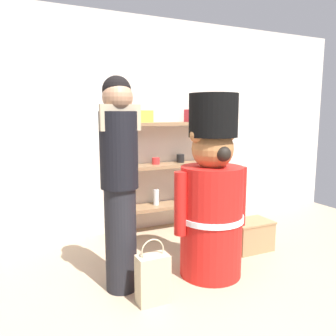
{
  "coord_description": "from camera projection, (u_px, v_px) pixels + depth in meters",
  "views": [
    {
      "loc": [
        -1.31,
        -1.78,
        1.44
      ],
      "look_at": [
        -0.14,
        0.73,
        1.0
      ],
      "focal_mm": 36.14,
      "sensor_mm": 36.0,
      "label": 1
    }
  ],
  "objects": [
    {
      "name": "ground_plane",
      "position": [
        230.0,
        322.0,
        2.36
      ],
      "size": [
        6.4,
        6.4,
        0.0
      ],
      "primitive_type": "plane",
      "color": "tan"
    },
    {
      "name": "display_crate",
      "position": [
        250.0,
        235.0,
        3.63
      ],
      "size": [
        0.44,
        0.31,
        0.32
      ],
      "color": "#9E7A51",
      "rests_on": "ground_plane"
    },
    {
      "name": "back_wall",
      "position": [
        127.0,
        126.0,
        4.13
      ],
      "size": [
        6.4,
        0.12,
        2.6
      ],
      "primitive_type": "cube",
      "color": "silver",
      "rests_on": "ground_plane"
    },
    {
      "name": "teddy_bear_guard",
      "position": [
        212.0,
        197.0,
        2.98
      ],
      "size": [
        0.73,
        0.57,
        1.62
      ],
      "color": "red",
      "rests_on": "ground_plane"
    },
    {
      "name": "shopping_bag",
      "position": [
        153.0,
        278.0,
        2.59
      ],
      "size": [
        0.25,
        0.15,
        0.51
      ],
      "color": "#C1AD89",
      "rests_on": "ground_plane"
    },
    {
      "name": "person_shopper",
      "position": [
        119.0,
        177.0,
        2.68
      ],
      "size": [
        0.32,
        0.3,
        1.74
      ],
      "color": "black",
      "rests_on": "ground_plane"
    },
    {
      "name": "merchandise_shelf",
      "position": [
        169.0,
        162.0,
        4.2
      ],
      "size": [
        1.44,
        0.35,
        1.7
      ],
      "color": "#93704C",
      "rests_on": "ground_plane"
    }
  ]
}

